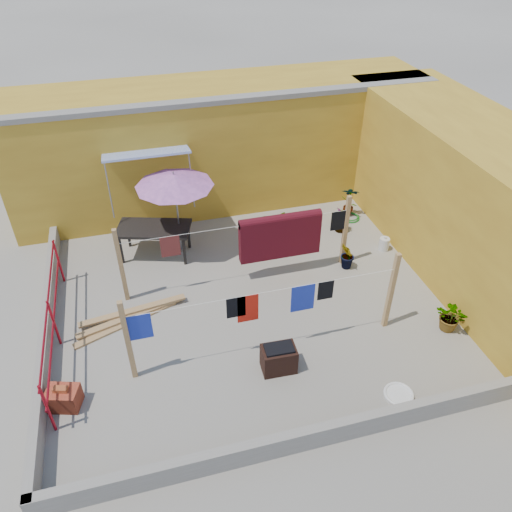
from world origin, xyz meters
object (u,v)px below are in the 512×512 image
(white_basin, at_px, (399,395))
(water_jug_b, at_px, (383,244))
(water_jug_a, at_px, (384,244))
(green_hose, at_px, (350,217))
(outdoor_table, at_px, (154,230))
(brazier, at_px, (279,358))
(plant_back_a, at_px, (271,225))
(patio_umbrella, at_px, (174,181))
(brick_stack, at_px, (64,398))

(white_basin, bearing_deg, water_jug_b, 66.77)
(water_jug_a, bearing_deg, green_hose, 97.23)
(outdoor_table, height_order, brazier, outdoor_table)
(white_basin, distance_m, plant_back_a, 5.43)
(brazier, bearing_deg, green_hose, 52.65)
(water_jug_b, distance_m, plant_back_a, 2.80)
(patio_umbrella, relative_size, water_jug_b, 6.77)
(brick_stack, bearing_deg, white_basin, -13.39)
(white_basin, xyz_separation_m, green_hose, (1.58, 5.65, -0.01))
(water_jug_b, relative_size, plant_back_a, 0.45)
(outdoor_table, xyz_separation_m, brick_stack, (-2.00, -4.01, -0.52))
(white_basin, distance_m, water_jug_b, 4.51)
(outdoor_table, distance_m, brazier, 4.57)
(brazier, distance_m, water_jug_b, 4.70)
(brick_stack, bearing_deg, outdoor_table, 63.49)
(brick_stack, distance_m, white_basin, 5.78)
(brick_stack, height_order, green_hose, brick_stack)
(patio_umbrella, xyz_separation_m, water_jug_a, (4.80, -1.26, -1.76))
(brazier, xyz_separation_m, water_jug_b, (3.62, 2.99, -0.13))
(white_basin, bearing_deg, green_hose, 74.34)
(patio_umbrella, distance_m, outdoor_table, 1.35)
(brazier, relative_size, white_basin, 1.21)
(water_jug_a, distance_m, water_jug_b, 0.06)
(brazier, xyz_separation_m, water_jug_a, (3.62, 2.94, -0.11))
(white_basin, bearing_deg, plant_back_a, 97.76)
(brick_stack, relative_size, white_basin, 1.18)
(outdoor_table, xyz_separation_m, water_jug_a, (5.40, -1.25, -0.55))
(brick_stack, relative_size, water_jug_a, 1.64)
(plant_back_a, bearing_deg, green_hose, 6.82)
(brick_stack, relative_size, water_jug_b, 1.97)
(outdoor_table, relative_size, green_hose, 3.62)
(patio_umbrella, height_order, outdoor_table, patio_umbrella)
(water_jug_b, bearing_deg, green_hose, 97.48)
(water_jug_a, height_order, green_hose, water_jug_a)
(outdoor_table, distance_m, brick_stack, 4.51)
(brick_stack, distance_m, plant_back_a, 6.34)
(water_jug_b, bearing_deg, outdoor_table, 167.50)
(patio_umbrella, distance_m, brazier, 4.67)
(patio_umbrella, xyz_separation_m, water_jug_b, (4.80, -1.21, -1.79))
(brick_stack, xyz_separation_m, brazier, (3.78, -0.18, 0.07))
(patio_umbrella, distance_m, brick_stack, 5.09)
(water_jug_a, height_order, water_jug_b, water_jug_a)
(outdoor_table, bearing_deg, brazier, -66.95)
(patio_umbrella, relative_size, outdoor_table, 1.15)
(brick_stack, bearing_deg, brazier, -2.72)
(water_jug_a, distance_m, plant_back_a, 2.82)
(water_jug_a, xyz_separation_m, green_hose, (-0.20, 1.55, -0.13))
(outdoor_table, height_order, brick_stack, outdoor_table)
(brazier, bearing_deg, outdoor_table, 113.05)
(white_basin, xyz_separation_m, plant_back_a, (-0.73, 5.37, 0.31))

